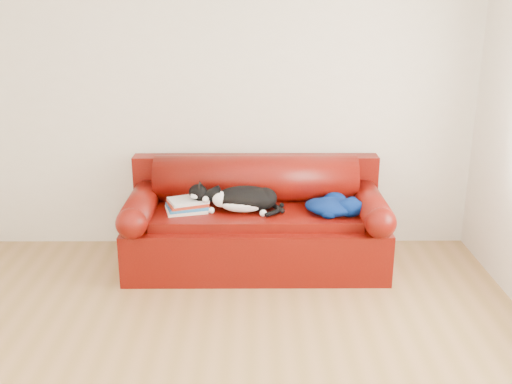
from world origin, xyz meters
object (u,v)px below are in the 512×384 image
at_px(sofa_base, 256,238).
at_px(blanket, 333,206).
at_px(book_stack, 187,205).
at_px(cat, 245,200).

relative_size(sofa_base, blanket, 4.55).
bearing_deg(book_stack, sofa_base, 5.26).
distance_m(book_stack, cat, 0.47).
distance_m(cat, blanket, 0.71).
height_order(sofa_base, blanket, blanket).
relative_size(book_stack, blanket, 0.80).
height_order(book_stack, blanket, blanket).
bearing_deg(book_stack, cat, -1.58).
distance_m(book_stack, blanket, 1.17).
xyz_separation_m(sofa_base, book_stack, (-0.55, -0.05, 0.31)).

